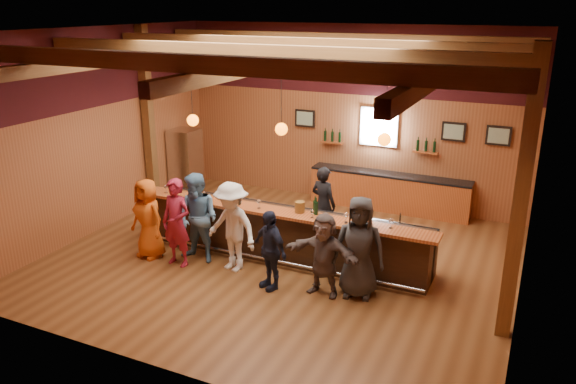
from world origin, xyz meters
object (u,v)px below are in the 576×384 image
at_px(bar_counter, 286,233).
at_px(customer_orange, 148,218).
at_px(customer_dark, 359,247).
at_px(customer_navy, 270,250).
at_px(bottle_a, 316,208).
at_px(customer_redvest, 177,223).
at_px(back_bar_cabinet, 389,192).
at_px(customer_denim, 198,218).
at_px(customer_white, 232,227).
at_px(stainless_fridge, 186,162).
at_px(customer_brown, 324,254).
at_px(bartender, 323,204).
at_px(ice_bucket, 300,207).

height_order(bar_counter, customer_orange, customer_orange).
xyz_separation_m(bar_counter, customer_dark, (1.85, -0.92, 0.40)).
xyz_separation_m(customer_navy, bottle_a, (0.43, 1.12, 0.49)).
height_order(customer_redvest, bottle_a, customer_redvest).
xyz_separation_m(back_bar_cabinet, customer_denim, (-2.68, -4.48, 0.44)).
relative_size(customer_orange, customer_redvest, 0.94).
height_order(customer_redvest, customer_navy, customer_redvest).
height_order(customer_white, bottle_a, customer_white).
bearing_deg(back_bar_cabinet, customer_redvest, -121.73).
bearing_deg(customer_navy, stainless_fridge, 167.10).
relative_size(customer_white, customer_brown, 1.17).
height_order(customer_orange, customer_redvest, customer_redvest).
xyz_separation_m(bar_counter, customer_white, (-0.68, -0.98, 0.37)).
relative_size(bartender, ice_bucket, 7.79).
distance_m(ice_bucket, bottle_a, 0.34).
bearing_deg(bar_counter, customer_brown, -41.59).
relative_size(bar_counter, stainless_fridge, 3.50).
distance_m(bar_counter, bottle_a, 1.06).
xyz_separation_m(stainless_fridge, customer_brown, (5.39, -3.58, -0.13)).
bearing_deg(bartender, customer_denim, 62.51).
bearing_deg(customer_denim, bar_counter, 34.63).
relative_size(stainless_fridge, bartender, 1.08).
xyz_separation_m(stainless_fridge, customer_redvest, (2.33, -3.68, -0.01)).
bearing_deg(customer_redvest, customer_navy, 1.65).
xyz_separation_m(bar_counter, bottle_a, (0.74, -0.21, 0.72)).
bearing_deg(customer_dark, customer_orange, 172.19).
distance_m(customer_denim, bottle_a, 2.37).
relative_size(bar_counter, customer_denim, 3.45).
bearing_deg(back_bar_cabinet, customer_denim, -120.83).
relative_size(customer_white, bottle_a, 5.24).
distance_m(bar_counter, customer_white, 1.25).
bearing_deg(stainless_fridge, customer_denim, -52.03).
relative_size(customer_orange, ice_bucket, 7.73).
bearing_deg(customer_orange, bartender, 48.84).
relative_size(bar_counter, customer_white, 3.53).
bearing_deg(customer_denim, customer_white, -1.29).
bearing_deg(customer_dark, customer_white, 170.22).
bearing_deg(bar_counter, customer_orange, -155.27).
distance_m(customer_orange, customer_navy, 2.85).
distance_m(customer_navy, customer_brown, 0.99).
distance_m(bar_counter, customer_redvest, 2.20).
xyz_separation_m(stainless_fridge, customer_navy, (4.42, -3.78, -0.15)).
relative_size(customer_white, bartender, 1.07).
distance_m(customer_denim, bartender, 2.76).
distance_m(customer_denim, customer_dark, 3.34).
distance_m(customer_brown, bartender, 2.43).
distance_m(customer_dark, bartender, 2.52).
bearing_deg(customer_brown, customer_orange, -175.32).
bearing_deg(customer_denim, bottle_a, 20.72).
bearing_deg(customer_navy, customer_white, -172.02).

